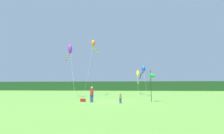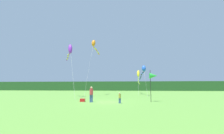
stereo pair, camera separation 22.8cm
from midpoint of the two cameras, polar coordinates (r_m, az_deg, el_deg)
name	(u,v)px [view 1 (the left image)]	position (r m, az deg, el deg)	size (l,w,h in m)	color
ground_plane	(107,102)	(18.11, -2.27, -12.94)	(120.00, 120.00, 0.00)	#5B9338
distant_treeline	(121,86)	(62.90, 3.39, -7.12)	(108.00, 2.25, 3.73)	#234C23
person_adult	(92,93)	(17.86, -7.93, -9.77)	(0.39, 0.39, 1.77)	#334C8C
person_child	(120,97)	(16.73, 2.75, -11.23)	(0.25, 0.25, 1.14)	#334C8C
cooler_box	(83,100)	(18.73, -11.14, -12.07)	(0.56, 0.36, 0.36)	red
banner_flag_pole	(154,76)	(18.80, 14.92, -3.29)	(0.90, 0.70, 3.72)	black
kite_orange	(94,44)	(31.93, -7.05, 8.37)	(0.85, 9.26, 11.34)	#B2B2B2
kite_blue	(143,70)	(31.04, 11.30, -1.13)	(1.10, 8.62, 5.99)	#B2B2B2
kite_yellow	(138,75)	(36.26, 9.46, -3.07)	(1.19, 11.09, 5.64)	#B2B2B2
kite_purple	(70,50)	(27.21, -15.72, 6.20)	(4.28, 6.69, 9.10)	#B2B2B2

